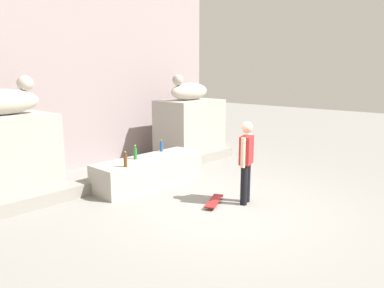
{
  "coord_description": "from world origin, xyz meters",
  "views": [
    {
      "loc": [
        -5.42,
        -4.04,
        2.61
      ],
      "look_at": [
        0.18,
        1.11,
        1.1
      ],
      "focal_mm": 34.02,
      "sensor_mm": 36.0,
      "label": 1
    }
  ],
  "objects_px": {
    "statue_reclining_left": "(0,101)",
    "skateboard": "(214,201)",
    "skater": "(246,159)",
    "statue_reclining_right": "(189,91)",
    "bottle_brown": "(125,160)",
    "bottle_blue": "(161,147)",
    "bottle_green": "(135,153)"
  },
  "relations": [
    {
      "from": "skateboard",
      "to": "bottle_green",
      "type": "distance_m",
      "value": 2.25
    },
    {
      "from": "statue_reclining_left",
      "to": "skateboard",
      "type": "relative_size",
      "value": 1.99
    },
    {
      "from": "statue_reclining_left",
      "to": "bottle_green",
      "type": "xyz_separation_m",
      "value": [
        2.4,
        -1.13,
        -1.28
      ]
    },
    {
      "from": "statue_reclining_left",
      "to": "bottle_green",
      "type": "distance_m",
      "value": 2.95
    },
    {
      "from": "skateboard",
      "to": "bottle_blue",
      "type": "relative_size",
      "value": 2.75
    },
    {
      "from": "bottle_green",
      "to": "statue_reclining_left",
      "type": "bearing_deg",
      "value": 154.79
    },
    {
      "from": "skateboard",
      "to": "bottle_brown",
      "type": "height_order",
      "value": "bottle_brown"
    },
    {
      "from": "statue_reclining_right",
      "to": "bottle_green",
      "type": "distance_m",
      "value": 3.47
    },
    {
      "from": "statue_reclining_left",
      "to": "statue_reclining_right",
      "type": "bearing_deg",
      "value": 0.82
    },
    {
      "from": "statue_reclining_right",
      "to": "bottle_brown",
      "type": "distance_m",
      "value": 4.11
    },
    {
      "from": "statue_reclining_left",
      "to": "statue_reclining_right",
      "type": "relative_size",
      "value": 0.98
    },
    {
      "from": "bottle_brown",
      "to": "skateboard",
      "type": "bearing_deg",
      "value": -62.99
    },
    {
      "from": "statue_reclining_right",
      "to": "skateboard",
      "type": "distance_m",
      "value": 4.68
    },
    {
      "from": "statue_reclining_right",
      "to": "skateboard",
      "type": "xyz_separation_m",
      "value": [
        -2.72,
        -3.24,
        -1.99
      ]
    },
    {
      "from": "bottle_brown",
      "to": "bottle_green",
      "type": "distance_m",
      "value": 0.7
    },
    {
      "from": "skateboard",
      "to": "bottle_blue",
      "type": "distance_m",
      "value": 2.49
    },
    {
      "from": "bottle_brown",
      "to": "bottle_blue",
      "type": "bearing_deg",
      "value": 20.23
    },
    {
      "from": "statue_reclining_left",
      "to": "skateboard",
      "type": "bearing_deg",
      "value": -49.37
    },
    {
      "from": "bottle_green",
      "to": "skater",
      "type": "bearing_deg",
      "value": -73.12
    },
    {
      "from": "skater",
      "to": "statue_reclining_right",
      "type": "bearing_deg",
      "value": -139.3
    },
    {
      "from": "skateboard",
      "to": "bottle_brown",
      "type": "bearing_deg",
      "value": -88.46
    },
    {
      "from": "skater",
      "to": "bottle_blue",
      "type": "distance_m",
      "value": 2.72
    },
    {
      "from": "skateboard",
      "to": "statue_reclining_left",
      "type": "bearing_deg",
      "value": -75.68
    },
    {
      "from": "bottle_blue",
      "to": "bottle_brown",
      "type": "bearing_deg",
      "value": -159.77
    },
    {
      "from": "statue_reclining_right",
      "to": "skateboard",
      "type": "relative_size",
      "value": 2.03
    },
    {
      "from": "skater",
      "to": "bottle_blue",
      "type": "height_order",
      "value": "skater"
    },
    {
      "from": "statue_reclining_left",
      "to": "statue_reclining_right",
      "type": "height_order",
      "value": "same"
    },
    {
      "from": "bottle_green",
      "to": "bottle_brown",
      "type": "bearing_deg",
      "value": -145.8
    },
    {
      "from": "skateboard",
      "to": "bottle_brown",
      "type": "xyz_separation_m",
      "value": [
        -0.87,
        1.71,
        0.71
      ]
    },
    {
      "from": "bottle_blue",
      "to": "statue_reclining_right",
      "type": "bearing_deg",
      "value": 24.96
    },
    {
      "from": "skater",
      "to": "bottle_brown",
      "type": "distance_m",
      "value": 2.52
    },
    {
      "from": "statue_reclining_right",
      "to": "bottle_green",
      "type": "xyz_separation_m",
      "value": [
        -3.02,
        -1.13,
        -1.28
      ]
    }
  ]
}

